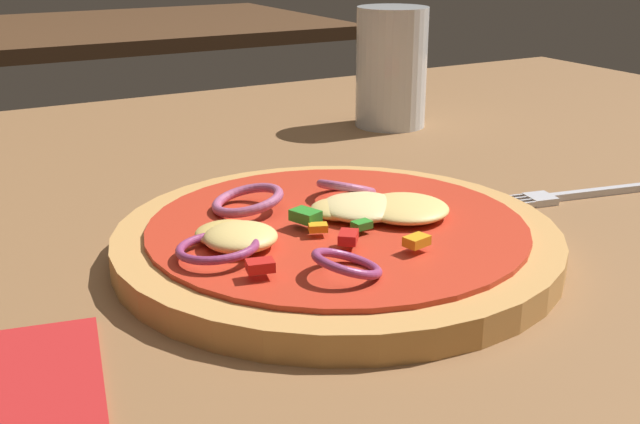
# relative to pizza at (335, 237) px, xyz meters

# --- Properties ---
(dining_table) EXTENTS (1.27, 1.08, 0.03)m
(dining_table) POSITION_rel_pizza_xyz_m (0.01, -0.04, -0.02)
(dining_table) COLOR brown
(dining_table) RESTS_ON ground
(pizza) EXTENTS (0.26, 0.26, 0.04)m
(pizza) POSITION_rel_pizza_xyz_m (0.00, 0.00, 0.00)
(pizza) COLOR tan
(pizza) RESTS_ON dining_table
(fork) EXTENTS (0.17, 0.04, 0.00)m
(fork) POSITION_rel_pizza_xyz_m (0.20, 0.00, -0.01)
(fork) COLOR silver
(fork) RESTS_ON dining_table
(beer_glass) EXTENTS (0.07, 0.07, 0.11)m
(beer_glass) POSITION_rel_pizza_xyz_m (0.21, 0.25, 0.04)
(beer_glass) COLOR silver
(beer_glass) RESTS_ON dining_table
(background_table) EXTENTS (0.77, 0.57, 0.03)m
(background_table) POSITION_rel_pizza_xyz_m (0.26, 1.25, -0.02)
(background_table) COLOR #4C301C
(background_table) RESTS_ON ground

